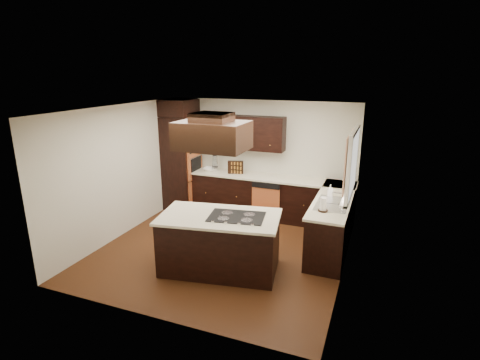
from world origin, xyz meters
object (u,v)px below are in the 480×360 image
Objects in this scene: oven_column at (181,163)px; island at (220,244)px; range_hood at (212,136)px; spice_rack at (236,167)px.

oven_column is 1.18× the size of island.
oven_column reaches higher than island.
oven_column is 3.14m from island.
island is 1.72× the size of range_hood.
island is (2.01, -2.34, -0.62)m from oven_column.
oven_column is 2.02× the size of range_hood.
oven_column reaches higher than spice_rack.
spice_rack is (-0.69, 2.40, 0.62)m from island.
spice_rack is at bearing 103.54° from range_hood.
island is at bearing -49.30° from oven_column.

